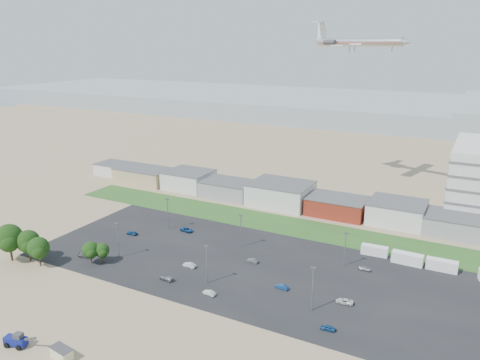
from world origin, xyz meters
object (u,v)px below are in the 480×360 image
Objects in this scene: telehandler at (15,339)px; parked_car_0 at (344,301)px; parked_car_7 at (252,260)px; parked_car_8 at (365,269)px; parked_car_1 at (282,287)px; tree_far_left at (9,240)px; parked_car_13 at (209,293)px; box_trailer_a at (375,250)px; portable_shed at (62,353)px; airliner at (359,42)px; parked_car_9 at (187,230)px; parked_car_3 at (166,278)px; parked_car_2 at (328,328)px; parked_car_10 at (85,255)px; parked_car_5 at (132,233)px; parked_car_4 at (189,265)px.

telehandler is 1.78× the size of parked_car_0.
parked_car_7 reaches higher than parked_car_8.
parked_car_1 is 25.02m from parked_car_8.
parked_car_13 is (58.40, 9.79, -5.47)m from tree_far_left.
telehandler is at bearing -127.91° from box_trailer_a.
portable_shed is 0.64× the size of telehandler.
parked_car_7 is at bearing 53.30° from telehandler.
parked_car_9 is at bearing -100.07° from airliner.
parked_car_3 is 13.50m from parked_car_13.
parked_car_3 is at bearing -96.41° from parked_car_2.
parked_car_9 is at bearing -108.31° from parked_car_1.
parked_car_7 is (-28.74, -20.49, -0.83)m from box_trailer_a.
tree_far_left reaches higher than parked_car_10.
box_trailer_a reaches higher than parked_car_5.
parked_car_5 is (-55.24, 9.30, 0.04)m from parked_car_1.
parked_car_7 is at bearing -101.50° from parked_car_9.
parked_car_3 reaches higher than parked_car_13.
parked_car_9 is (-56.72, 30.96, 0.07)m from parked_car_2.
telehandler is 59.61m from parked_car_1.
box_trailer_a is 87.40m from airliner.
parked_car_1 is 26.70m from parked_car_4.
parked_car_7 is (14.95, 19.35, -0.03)m from parked_car_3.
parked_car_0 is at bearing -178.31° from parked_car_8.
parked_car_3 is 28.42m from parked_car_10.
box_trailer_a is (54.01, 75.94, -0.14)m from telehandler.
parked_car_1 is at bearing -130.80° from parked_car_2.
parked_car_9 is at bearing 51.94° from tree_far_left.
parked_car_3 is at bearing 13.61° from tree_far_left.
portable_shed is at bearing 5.61° from parked_car_3.
parked_car_5 reaches higher than parked_car_13.
parked_car_7 is at bearing -147.01° from box_trailer_a.
parked_car_5 is at bearing -92.61° from parked_car_1.
parked_car_2 is 0.95× the size of parked_car_7.
parked_car_9 is (-56.88, 18.97, 0.04)m from parked_car_0.
parked_car_13 is (-30.23, -40.93, -0.83)m from box_trailer_a.
portable_shed is 1.08× the size of parked_car_10.
parked_car_4 is 30.31m from parked_car_5.
parked_car_7 is 30.16m from parked_car_9.
portable_shed is 53.58m from parked_car_2.
parked_car_10 reaches higher than parked_car_2.
tree_far_left reaches higher than parked_car_13.
telehandler reaches higher than parked_car_0.
tree_far_left is at bearing -82.92° from parked_car_0.
airliner is at bearing 173.22° from parked_car_3.
parked_car_3 is at bearing -4.91° from parked_car_4.
parked_car_10 reaches higher than parked_car_0.
parked_car_3 is (-43.69, -39.84, -0.80)m from box_trailer_a.
parked_car_4 is (-42.06, 10.58, 0.08)m from parked_car_2.
parked_car_2 is (53.49, 34.36, -0.98)m from telehandler.
parked_car_4 is 1.06× the size of parked_car_5.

